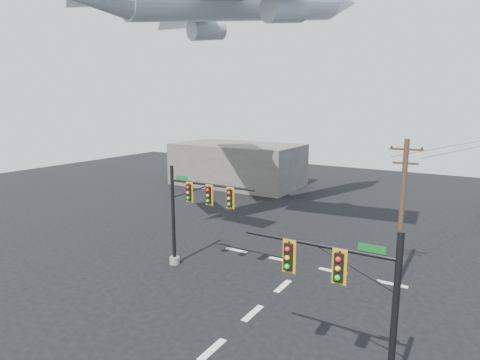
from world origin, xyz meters
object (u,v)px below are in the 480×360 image
Objects in this scene: signal_mast_far at (191,213)px; utility_pole_a at (402,212)px; signal_mast_near at (357,313)px; airliner at (243,1)px.

signal_mast_far is 0.77× the size of utility_pole_a.
utility_pole_a is at bearing 92.24° from signal_mast_near.
utility_pole_a reaches higher than signal_mast_near.
airliner is (-1.37, 9.48, 16.03)m from signal_mast_far.
utility_pole_a is 21.54m from airliner.
signal_mast_near is 0.99× the size of signal_mast_far.
signal_mast_near is 15.35m from signal_mast_far.
utility_pole_a is at bearing 19.08° from signal_mast_far.
airliner reaches higher than utility_pole_a.
signal_mast_far is 0.25× the size of airliner.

